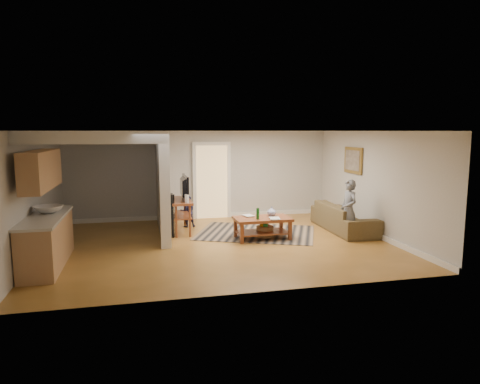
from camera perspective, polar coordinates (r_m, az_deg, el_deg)
name	(u,v)px	position (r m, az deg, el deg)	size (l,w,h in m)	color
ground	(220,244)	(9.64, -2.63, -6.92)	(7.50, 7.50, 0.00)	brown
room_shell	(170,178)	(9.66, -9.38, 1.82)	(7.54, 6.02, 2.52)	#B0ACA8
area_rug	(256,233)	(10.65, 2.17, -5.43)	(2.80, 2.05, 0.01)	black
sofa	(343,230)	(11.24, 13.62, -4.97)	(2.30, 0.90, 0.67)	#403C20
coffee_table	(263,222)	(10.01, 3.08, -4.03)	(1.31, 0.79, 0.77)	brown
tv_console	(181,203)	(10.70, -7.86, -1.41)	(0.50, 1.30, 1.12)	brown
speaker_left	(172,216)	(10.22, -9.04, -3.19)	(0.10, 0.10, 1.03)	black
speaker_right	(170,213)	(10.77, -9.26, -2.75)	(0.10, 0.10, 0.98)	black
toy_basket	(265,231)	(10.21, 3.34, -5.21)	(0.41, 0.41, 0.36)	brown
child	(348,239)	(10.40, 14.17, -6.05)	(0.51, 0.33, 1.39)	slate
toddler	(188,227)	(11.39, -6.96, -4.63)	(0.40, 0.31, 0.82)	#1F2141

